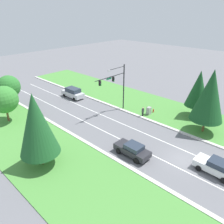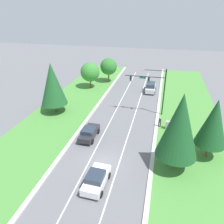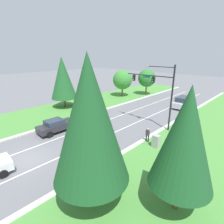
{
  "view_description": "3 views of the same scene",
  "coord_description": "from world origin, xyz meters",
  "px_view_note": "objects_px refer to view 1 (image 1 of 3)",
  "views": [
    {
      "loc": [
        -21.35,
        -8.37,
        16.41
      ],
      "look_at": [
        1.22,
        12.87,
        1.7
      ],
      "focal_mm": 35.0,
      "sensor_mm": 36.0,
      "label": 1
    },
    {
      "loc": [
        5.86,
        -20.1,
        17.07
      ],
      "look_at": [
        -1.62,
        10.96,
        1.47
      ],
      "focal_mm": 35.0,
      "sensor_mm": 36.0,
      "label": 2
    },
    {
      "loc": [
        15.17,
        -4.6,
        9.19
      ],
      "look_at": [
        -1.49,
        12.77,
        1.18
      ],
      "focal_mm": 28.0,
      "sensor_mm": 36.0,
      "label": 3
    }
  ],
  "objects_px": {
    "traffic_signal_mast": "(117,83)",
    "silver_suv": "(73,93)",
    "white_sedan": "(216,166)",
    "conifer_mid_left_tree": "(36,124)",
    "utility_cabinet": "(149,111)",
    "oak_far_left_tree": "(9,87)",
    "fire_hydrant": "(153,111)",
    "oak_near_left_tree": "(4,100)",
    "charcoal_sedan": "(132,149)",
    "conifer_far_right_tree": "(210,95)",
    "conifer_near_right_tree": "(198,89)",
    "pedestrian": "(143,111)"
  },
  "relations": [
    {
      "from": "conifer_near_right_tree",
      "to": "conifer_far_right_tree",
      "type": "xyz_separation_m",
      "value": [
        -4.04,
        -3.22,
        0.82
      ]
    },
    {
      "from": "oak_near_left_tree",
      "to": "conifer_far_right_tree",
      "type": "bearing_deg",
      "value": -52.95
    },
    {
      "from": "oak_far_left_tree",
      "to": "conifer_mid_left_tree",
      "type": "relative_size",
      "value": 0.67
    },
    {
      "from": "pedestrian",
      "to": "fire_hydrant",
      "type": "xyz_separation_m",
      "value": [
        2.47,
        -0.48,
        -0.59
      ]
    },
    {
      "from": "conifer_near_right_tree",
      "to": "fire_hydrant",
      "type": "bearing_deg",
      "value": 122.06
    },
    {
      "from": "silver_suv",
      "to": "conifer_near_right_tree",
      "type": "height_order",
      "value": "conifer_near_right_tree"
    },
    {
      "from": "traffic_signal_mast",
      "to": "silver_suv",
      "type": "height_order",
      "value": "traffic_signal_mast"
    },
    {
      "from": "oak_near_left_tree",
      "to": "charcoal_sedan",
      "type": "bearing_deg",
      "value": -72.0
    },
    {
      "from": "conifer_near_right_tree",
      "to": "pedestrian",
      "type": "bearing_deg",
      "value": 134.34
    },
    {
      "from": "white_sedan",
      "to": "conifer_far_right_tree",
      "type": "distance_m",
      "value": 10.36
    },
    {
      "from": "traffic_signal_mast",
      "to": "pedestrian",
      "type": "bearing_deg",
      "value": -69.62
    },
    {
      "from": "silver_suv",
      "to": "utility_cabinet",
      "type": "bearing_deg",
      "value": -77.21
    },
    {
      "from": "conifer_near_right_tree",
      "to": "conifer_far_right_tree",
      "type": "distance_m",
      "value": 5.24
    },
    {
      "from": "charcoal_sedan",
      "to": "traffic_signal_mast",
      "type": "bearing_deg",
      "value": 51.46
    },
    {
      "from": "utility_cabinet",
      "to": "oak_near_left_tree",
      "type": "height_order",
      "value": "oak_near_left_tree"
    },
    {
      "from": "white_sedan",
      "to": "utility_cabinet",
      "type": "xyz_separation_m",
      "value": [
        7.15,
        13.7,
        -0.16
      ]
    },
    {
      "from": "silver_suv",
      "to": "pedestrian",
      "type": "relative_size",
      "value": 3.0
    },
    {
      "from": "oak_near_left_tree",
      "to": "oak_far_left_tree",
      "type": "height_order",
      "value": "oak_far_left_tree"
    },
    {
      "from": "fire_hydrant",
      "to": "conifer_far_right_tree",
      "type": "distance_m",
      "value": 10.43
    },
    {
      "from": "conifer_near_right_tree",
      "to": "oak_near_left_tree",
      "type": "bearing_deg",
      "value": 136.82
    },
    {
      "from": "white_sedan",
      "to": "oak_far_left_tree",
      "type": "relative_size",
      "value": 0.75
    },
    {
      "from": "conifer_near_right_tree",
      "to": "oak_near_left_tree",
      "type": "distance_m",
      "value": 30.49
    },
    {
      "from": "white_sedan",
      "to": "conifer_mid_left_tree",
      "type": "height_order",
      "value": "conifer_mid_left_tree"
    },
    {
      "from": "utility_cabinet",
      "to": "oak_far_left_tree",
      "type": "height_order",
      "value": "oak_far_left_tree"
    },
    {
      "from": "traffic_signal_mast",
      "to": "white_sedan",
      "type": "relative_size",
      "value": 1.81
    },
    {
      "from": "oak_near_left_tree",
      "to": "oak_far_left_tree",
      "type": "relative_size",
      "value": 0.99
    },
    {
      "from": "white_sedan",
      "to": "oak_near_left_tree",
      "type": "distance_m",
      "value": 30.64
    },
    {
      "from": "silver_suv",
      "to": "charcoal_sedan",
      "type": "xyz_separation_m",
      "value": [
        -7.02,
        -20.92,
        -0.18
      ]
    },
    {
      "from": "utility_cabinet",
      "to": "conifer_mid_left_tree",
      "type": "height_order",
      "value": "conifer_mid_left_tree"
    },
    {
      "from": "charcoal_sedan",
      "to": "fire_hydrant",
      "type": "relative_size",
      "value": 6.57
    },
    {
      "from": "pedestrian",
      "to": "fire_hydrant",
      "type": "bearing_deg",
      "value": 171.56
    },
    {
      "from": "utility_cabinet",
      "to": "fire_hydrant",
      "type": "xyz_separation_m",
      "value": [
        1.21,
        -0.12,
        -0.35
      ]
    },
    {
      "from": "charcoal_sedan",
      "to": "oak_far_left_tree",
      "type": "xyz_separation_m",
      "value": [
        -3.56,
        25.22,
        3.06
      ]
    },
    {
      "from": "traffic_signal_mast",
      "to": "oak_far_left_tree",
      "type": "relative_size",
      "value": 1.36
    },
    {
      "from": "white_sedan",
      "to": "fire_hydrant",
      "type": "height_order",
      "value": "white_sedan"
    },
    {
      "from": "fire_hydrant",
      "to": "oak_far_left_tree",
      "type": "height_order",
      "value": "oak_far_left_tree"
    },
    {
      "from": "traffic_signal_mast",
      "to": "conifer_mid_left_tree",
      "type": "bearing_deg",
      "value": -168.35
    },
    {
      "from": "pedestrian",
      "to": "oak_near_left_tree",
      "type": "relative_size",
      "value": 0.29
    },
    {
      "from": "traffic_signal_mast",
      "to": "utility_cabinet",
      "type": "distance_m",
      "value": 7.3
    },
    {
      "from": "conifer_near_right_tree",
      "to": "oak_far_left_tree",
      "type": "distance_m",
      "value": 32.34
    },
    {
      "from": "fire_hydrant",
      "to": "oak_far_left_tree",
      "type": "distance_m",
      "value": 25.86
    },
    {
      "from": "traffic_signal_mast",
      "to": "pedestrian",
      "type": "distance_m",
      "value": 6.48
    },
    {
      "from": "silver_suv",
      "to": "pedestrian",
      "type": "distance_m",
      "value": 15.7
    },
    {
      "from": "white_sedan",
      "to": "pedestrian",
      "type": "height_order",
      "value": "pedestrian"
    },
    {
      "from": "pedestrian",
      "to": "conifer_mid_left_tree",
      "type": "height_order",
      "value": "conifer_mid_left_tree"
    },
    {
      "from": "white_sedan",
      "to": "silver_suv",
      "type": "bearing_deg",
      "value": 85.79
    },
    {
      "from": "conifer_near_right_tree",
      "to": "oak_near_left_tree",
      "type": "relative_size",
      "value": 1.33
    },
    {
      "from": "utility_cabinet",
      "to": "fire_hydrant",
      "type": "relative_size",
      "value": 1.97
    },
    {
      "from": "charcoal_sedan",
      "to": "oak_near_left_tree",
      "type": "height_order",
      "value": "oak_near_left_tree"
    },
    {
      "from": "white_sedan",
      "to": "conifer_mid_left_tree",
      "type": "relative_size",
      "value": 0.5
    }
  ]
}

